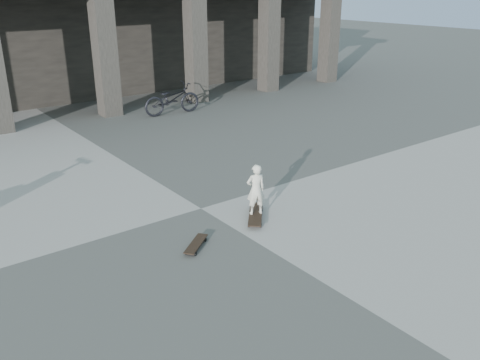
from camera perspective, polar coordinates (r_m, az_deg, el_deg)
ground at (r=10.38m, az=-4.40°, el=-3.21°), size 90.00×90.00×0.00m
colonnade at (r=22.37m, az=-25.07°, el=16.17°), size 28.00×8.82×6.00m
longboard at (r=9.90m, az=1.75°, el=-3.89°), size 0.90×0.98×0.11m
skateboard_spare at (r=8.88m, az=-4.97°, el=-7.19°), size 0.70×0.60×0.09m
child at (r=9.68m, az=1.79°, el=-1.07°), size 0.43×0.35×1.01m
bicycle at (r=17.94m, az=-7.65°, el=9.02°), size 2.09×0.84×1.08m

